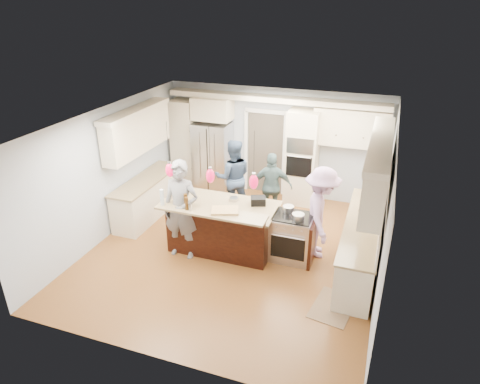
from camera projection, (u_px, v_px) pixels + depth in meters
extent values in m
plane|color=#915927|center=(234.00, 250.00, 8.63)|extent=(6.00, 6.00, 0.00)
cube|color=#B2BCC6|center=(275.00, 143.00, 10.63)|extent=(5.50, 0.04, 2.70)
cube|color=#B2BCC6|center=(153.00, 281.00, 5.49)|extent=(5.50, 0.04, 2.70)
cube|color=#B2BCC6|center=(110.00, 171.00, 8.89)|extent=(0.04, 6.00, 2.70)
cube|color=#B2BCC6|center=(386.00, 212.00, 7.23)|extent=(0.04, 6.00, 2.70)
cube|color=white|center=(233.00, 120.00, 7.49)|extent=(5.50, 6.00, 0.04)
cube|color=#B7B7BC|center=(213.00, 157.00, 10.98)|extent=(0.90, 0.70, 1.80)
cube|color=beige|center=(302.00, 158.00, 10.20)|extent=(0.72, 0.64, 2.30)
cube|color=black|center=(300.00, 146.00, 9.76)|extent=(0.60, 0.02, 0.35)
cube|color=black|center=(299.00, 167.00, 9.97)|extent=(0.60, 0.02, 0.50)
cylinder|color=#B7B7BC|center=(299.00, 157.00, 9.83)|extent=(0.55, 0.02, 0.02)
cube|color=beige|center=(185.00, 144.00, 11.16)|extent=(0.60, 0.58, 2.30)
cube|color=beige|center=(212.00, 108.00, 10.50)|extent=(0.95, 0.58, 0.55)
cube|color=beige|center=(351.00, 128.00, 9.68)|extent=(1.70, 0.35, 0.85)
cube|color=beige|center=(275.00, 99.00, 9.98)|extent=(5.30, 0.38, 0.12)
cube|color=#4C443A|center=(265.00, 153.00, 10.82)|extent=(0.90, 0.06, 2.10)
cube|color=white|center=(266.00, 111.00, 10.33)|extent=(1.04, 0.06, 0.10)
cube|color=beige|center=(360.00, 246.00, 7.97)|extent=(0.60, 3.00, 0.88)
cube|color=tan|center=(363.00, 224.00, 7.78)|extent=(0.64, 3.05, 0.04)
cube|color=beige|center=(378.00, 170.00, 7.29)|extent=(0.35, 3.00, 0.85)
cube|color=beige|center=(381.00, 143.00, 7.09)|extent=(0.37, 3.10, 0.10)
cube|color=beige|center=(148.00, 198.00, 9.85)|extent=(0.60, 2.20, 0.88)
cube|color=tan|center=(147.00, 179.00, 9.66)|extent=(0.64, 2.25, 0.04)
cube|color=beige|center=(137.00, 133.00, 9.24)|extent=(0.35, 2.20, 0.85)
cube|color=beige|center=(135.00, 111.00, 9.04)|extent=(0.37, 2.30, 0.10)
cube|color=black|center=(225.00, 226.00, 8.65)|extent=(2.00, 1.00, 0.88)
cube|color=tan|center=(225.00, 206.00, 8.45)|extent=(2.10, 1.10, 0.04)
cube|color=black|center=(214.00, 235.00, 8.13)|extent=(2.00, 0.12, 1.08)
cube|color=tan|center=(211.00, 212.00, 7.77)|extent=(2.10, 0.42, 0.04)
cube|color=black|center=(258.00, 201.00, 8.44)|extent=(0.35, 0.31, 0.15)
cube|color=#B7B7BC|center=(292.00, 237.00, 8.23)|extent=(0.76, 0.66, 0.90)
cube|color=black|center=(288.00, 248.00, 7.96)|extent=(0.65, 0.01, 0.45)
cube|color=black|center=(293.00, 216.00, 8.03)|extent=(0.72, 0.59, 0.02)
cube|color=black|center=(313.00, 241.00, 8.11)|extent=(0.06, 0.71, 0.88)
cylinder|color=black|center=(168.00, 143.00, 7.53)|extent=(0.01, 0.01, 0.75)
ellipsoid|color=#C00B34|center=(170.00, 170.00, 7.75)|extent=(0.15, 0.15, 0.26)
cylinder|color=black|center=(209.00, 148.00, 7.29)|extent=(0.01, 0.01, 0.75)
ellipsoid|color=#C00B34|center=(210.00, 176.00, 7.51)|extent=(0.15, 0.15, 0.26)
cylinder|color=black|center=(254.00, 153.00, 7.05)|extent=(0.01, 0.01, 0.75)
ellipsoid|color=#C00B34|center=(254.00, 182.00, 7.27)|extent=(0.15, 0.15, 0.26)
imported|color=slate|center=(181.00, 210.00, 8.10)|extent=(0.73, 0.48, 1.97)
imported|color=#324561|center=(233.00, 177.00, 9.81)|extent=(1.06, 0.96, 1.78)
imported|color=#456061|center=(272.00, 187.00, 9.57)|extent=(0.99, 0.59, 1.57)
imported|color=#B990C2|center=(321.00, 213.00, 8.15)|extent=(0.92, 1.30, 1.83)
cube|color=#7D6144|center=(333.00, 307.00, 7.07)|extent=(0.76, 1.00, 0.01)
cylinder|color=silver|center=(162.00, 197.00, 7.93)|extent=(0.07, 0.07, 0.32)
cylinder|color=#40260B|center=(186.00, 200.00, 7.94)|extent=(0.07, 0.07, 0.23)
cylinder|color=#40260B|center=(187.00, 204.00, 7.77)|extent=(0.08, 0.08, 0.25)
cylinder|color=#40260B|center=(186.00, 201.00, 7.85)|extent=(0.08, 0.08, 0.27)
cylinder|color=#B7B7BC|center=(190.00, 207.00, 7.78)|extent=(0.07, 0.07, 0.12)
cube|color=tan|center=(225.00, 210.00, 7.75)|extent=(0.58, 0.49, 0.04)
cylinder|color=#B7B7BC|center=(288.00, 209.00, 8.14)|extent=(0.21, 0.21, 0.13)
cylinder|color=#B7B7BC|center=(298.00, 217.00, 7.87)|extent=(0.23, 0.23, 0.11)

